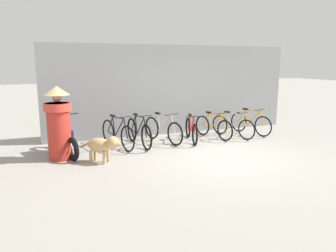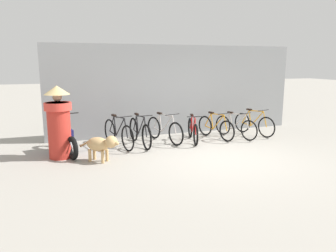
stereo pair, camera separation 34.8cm
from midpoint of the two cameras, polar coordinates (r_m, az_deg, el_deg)
ground_plane at (r=7.97m, az=8.09°, el=-5.36°), size 60.00×60.00×0.00m
shop_wall_back at (r=10.37m, az=0.08°, el=6.31°), size 8.01×0.20×2.76m
bicycle_0 at (r=8.81m, az=-9.94°, el=-1.39°), size 0.57×1.70×0.88m
bicycle_1 at (r=8.92m, az=-6.23°, el=-1.15°), size 0.46×1.76×0.89m
bicycle_2 at (r=9.28m, az=-1.97°, el=-0.68°), size 0.61×1.67×0.85m
bicycle_3 at (r=9.38m, az=3.00°, el=-0.74°), size 0.53×1.54×0.79m
bicycle_4 at (r=9.84m, az=6.88°, el=-0.19°), size 0.53×1.53×0.80m
bicycle_5 at (r=10.07m, az=10.23°, el=-0.03°), size 0.61×1.55×0.79m
bicycle_6 at (r=10.59m, az=13.23°, el=0.46°), size 0.55×1.54×0.83m
motorcycle at (r=8.45m, az=-19.06°, el=-2.06°), size 0.69×1.84×1.06m
stray_dog at (r=7.54m, az=-12.62°, el=-3.27°), size 0.85×0.77×0.63m
person_in_robes at (r=8.00m, az=-19.74°, el=0.63°), size 0.87×0.87×1.71m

